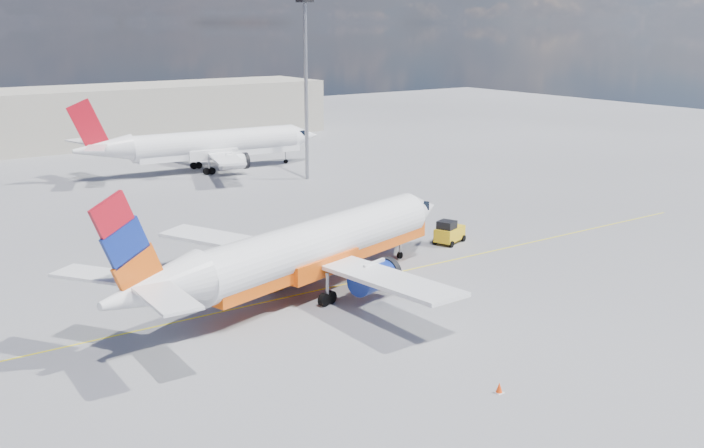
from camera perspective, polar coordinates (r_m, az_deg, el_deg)
ground at (r=50.12m, az=1.83°, el=-5.21°), size 240.00×240.00×0.00m
taxi_line at (r=52.42m, az=-0.14°, el=-4.31°), size 70.00×0.15×0.01m
terminal_main at (r=118.29m, az=-18.52°, el=7.45°), size 70.00×14.00×8.00m
main_jet at (r=49.53m, az=-3.10°, el=-1.78°), size 30.10×22.93×9.11m
second_jet at (r=93.06m, az=-10.40°, el=5.65°), size 30.00×23.68×9.09m
gse_tug at (r=61.95m, az=7.07°, el=-0.60°), size 3.01×2.45×1.90m
traffic_cone at (r=38.12m, az=10.66°, el=-11.63°), size 0.37×0.37×0.52m
floodlight_mast at (r=85.92m, az=-3.38°, el=10.92°), size 1.42×1.42×19.41m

